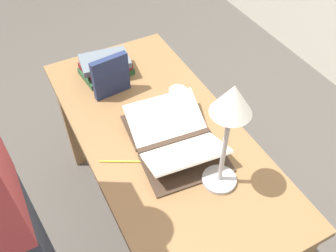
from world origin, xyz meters
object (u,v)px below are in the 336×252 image
(pencil, at_px, (120,161))
(open_book, at_px, (175,138))
(book_stack_tall, at_px, (106,66))
(coffee_mug, at_px, (178,97))
(reading_lamp, at_px, (230,113))
(book_standing_upright, at_px, (111,76))

(pencil, bearing_deg, open_book, 87.56)
(book_stack_tall, bearing_deg, open_book, 8.58)
(coffee_mug, bearing_deg, pencil, -62.54)
(reading_lamp, xyz_separation_m, pencil, (-0.26, -0.30, -0.36))
(open_book, bearing_deg, book_standing_upright, -159.23)
(book_standing_upright, bearing_deg, coffee_mug, 42.25)
(reading_lamp, bearing_deg, coffee_mug, 171.62)
(pencil, bearing_deg, book_stack_tall, 164.23)
(coffee_mug, bearing_deg, open_book, -32.00)
(coffee_mug, bearing_deg, book_stack_tall, -149.87)
(coffee_mug, distance_m, pencil, 0.42)
(open_book, height_order, pencil, open_book)
(book_standing_upright, relative_size, coffee_mug, 1.90)
(open_book, relative_size, coffee_mug, 4.58)
(coffee_mug, relative_size, pencil, 0.72)
(coffee_mug, height_order, pencil, coffee_mug)
(open_book, height_order, reading_lamp, reading_lamp)
(book_standing_upright, relative_size, reading_lamp, 0.43)
(book_stack_tall, height_order, reading_lamp, reading_lamp)
(book_standing_upright, bearing_deg, pencil, -24.10)
(reading_lamp, xyz_separation_m, coffee_mug, (-0.46, 0.07, -0.32))
(reading_lamp, relative_size, coffee_mug, 4.44)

